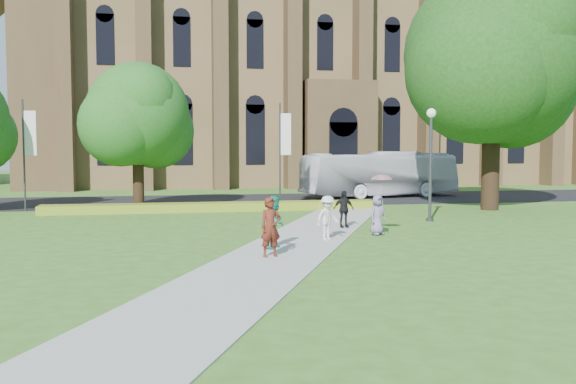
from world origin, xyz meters
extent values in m
plane|color=#3B5E1C|center=(0.00, 0.00, 0.00)|extent=(160.00, 160.00, 0.00)
cube|color=black|center=(0.00, 20.00, 0.01)|extent=(160.00, 10.00, 0.02)
cube|color=#B2B2A8|center=(0.00, 1.00, 0.02)|extent=(15.58, 28.54, 0.04)
cube|color=#A6B123|center=(-2.00, 13.20, 0.23)|extent=(18.00, 1.40, 0.45)
cube|color=brown|center=(10.00, 40.00, 8.50)|extent=(52.00, 16.00, 17.00)
cube|color=#503C25|center=(-14.50, 33.00, 10.50)|extent=(3.50, 3.50, 21.00)
cube|color=#503C25|center=(10.00, 31.00, 4.50)|extent=(6.00, 2.50, 9.00)
cylinder|color=#38383D|center=(7.50, 6.50, 2.40)|extent=(0.14, 0.14, 4.80)
sphere|color=white|center=(7.50, 6.50, 5.02)|extent=(0.44, 0.44, 0.44)
cylinder|color=#38383D|center=(7.50, 6.50, 0.07)|extent=(0.36, 0.36, 0.15)
cylinder|color=#332114|center=(13.00, 11.00, 3.30)|extent=(0.96, 0.96, 6.60)
sphere|color=#193B10|center=(13.00, 11.00, 8.40)|extent=(9.60, 9.60, 9.60)
cylinder|color=#332114|center=(-6.00, 14.50, 2.06)|extent=(0.60, 0.60, 4.12)
sphere|color=#1F5519|center=(-6.00, 14.50, 5.25)|extent=(5.60, 5.60, 5.60)
cylinder|color=#38383D|center=(2.00, 15.20, 3.00)|extent=(0.10, 0.10, 6.00)
cube|color=white|center=(2.35, 15.20, 4.20)|extent=(0.60, 0.02, 2.40)
cylinder|color=#38383D|center=(-12.00, 15.20, 3.00)|extent=(0.10, 0.10, 6.00)
cube|color=white|center=(-11.65, 15.20, 4.20)|extent=(0.60, 0.02, 2.40)
imported|color=white|center=(10.04, 20.68, 1.59)|extent=(11.54, 4.77, 3.13)
imported|color=#561E13|center=(-1.45, -1.87, 0.97)|extent=(0.76, 0.59, 1.85)
imported|color=#1A856D|center=(-1.01, -0.23, 0.93)|extent=(1.05, 1.10, 1.79)
imported|color=silver|center=(1.22, 1.35, 0.85)|extent=(1.21, 1.02, 1.63)
imported|color=black|center=(2.81, 4.70, 0.82)|extent=(0.96, 0.48, 1.57)
imported|color=slate|center=(3.52, 2.41, 0.81)|extent=(0.89, 0.79, 1.54)
imported|color=#EBA6BF|center=(3.70, 2.51, 1.94)|extent=(1.08, 1.08, 0.73)
camera|label=1|loc=(-4.76, -21.38, 3.44)|focal=40.00mm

